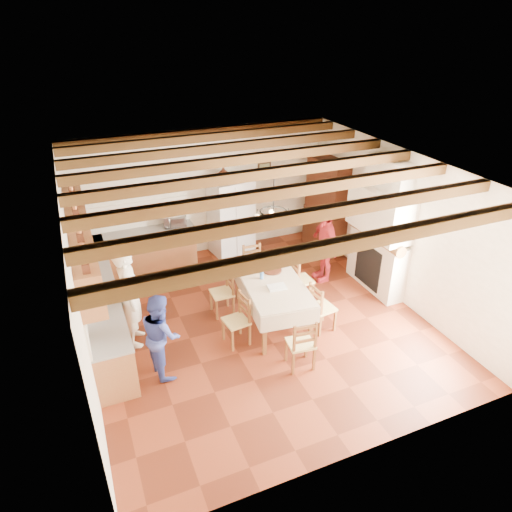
# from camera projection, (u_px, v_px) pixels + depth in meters

# --- Properties ---
(floor) EXTENTS (6.00, 6.50, 0.02)m
(floor) POSITION_uv_depth(u_px,v_px,m) (257.00, 322.00, 8.73)
(floor) COLOR #511E0F
(floor) RESTS_ON ground
(ceiling) EXTENTS (6.00, 6.50, 0.02)m
(ceiling) POSITION_uv_depth(u_px,v_px,m) (258.00, 169.00, 7.30)
(ceiling) COLOR white
(ceiling) RESTS_ON ground
(wall_back) EXTENTS (6.00, 0.02, 3.00)m
(wall_back) POSITION_uv_depth(u_px,v_px,m) (203.00, 192.00, 10.66)
(wall_back) COLOR beige
(wall_back) RESTS_ON ground
(wall_front) EXTENTS (6.00, 0.02, 3.00)m
(wall_front) POSITION_uv_depth(u_px,v_px,m) (365.00, 370.00, 5.36)
(wall_front) COLOR beige
(wall_front) RESTS_ON ground
(wall_left) EXTENTS (0.02, 6.50, 3.00)m
(wall_left) POSITION_uv_depth(u_px,v_px,m) (77.00, 287.00, 6.98)
(wall_left) COLOR beige
(wall_left) RESTS_ON ground
(wall_right) EXTENTS (0.02, 6.50, 3.00)m
(wall_right) POSITION_uv_depth(u_px,v_px,m) (397.00, 225.00, 9.04)
(wall_right) COLOR beige
(wall_right) RESTS_ON ground
(ceiling_beams) EXTENTS (6.00, 6.30, 0.16)m
(ceiling_beams) POSITION_uv_depth(u_px,v_px,m) (257.00, 175.00, 7.35)
(ceiling_beams) COLOR #3D2612
(ceiling_beams) RESTS_ON ground
(lower_cabinets_left) EXTENTS (0.60, 4.30, 0.86)m
(lower_cabinets_left) POSITION_uv_depth(u_px,v_px,m) (101.00, 305.00, 8.45)
(lower_cabinets_left) COLOR brown
(lower_cabinets_left) RESTS_ON ground
(lower_cabinets_back) EXTENTS (2.30, 0.60, 0.86)m
(lower_cabinets_back) POSITION_uv_depth(u_px,v_px,m) (144.00, 250.00, 10.39)
(lower_cabinets_back) COLOR brown
(lower_cabinets_back) RESTS_ON ground
(countertop_left) EXTENTS (0.62, 4.30, 0.04)m
(countertop_left) POSITION_uv_depth(u_px,v_px,m) (97.00, 284.00, 8.24)
(countertop_left) COLOR gray
(countertop_left) RESTS_ON lower_cabinets_left
(countertop_back) EXTENTS (2.34, 0.62, 0.04)m
(countertop_back) POSITION_uv_depth(u_px,v_px,m) (142.00, 233.00, 10.17)
(countertop_back) COLOR gray
(countertop_back) RESTS_ON lower_cabinets_back
(backsplash_left) EXTENTS (0.03, 4.30, 0.60)m
(backsplash_left) POSITION_uv_depth(u_px,v_px,m) (77.00, 272.00, 7.99)
(backsplash_left) COLOR silver
(backsplash_left) RESTS_ON ground
(backsplash_back) EXTENTS (2.30, 0.03, 0.60)m
(backsplash_back) POSITION_uv_depth(u_px,v_px,m) (138.00, 215.00, 10.25)
(backsplash_back) COLOR silver
(backsplash_back) RESTS_ON ground
(upper_cabinets) EXTENTS (0.35, 4.20, 0.70)m
(upper_cabinets) POSITION_uv_depth(u_px,v_px,m) (80.00, 237.00, 7.74)
(upper_cabinets) COLOR brown
(upper_cabinets) RESTS_ON ground
(fireplace) EXTENTS (0.56, 1.60, 2.80)m
(fireplace) POSITION_uv_depth(u_px,v_px,m) (378.00, 228.00, 9.15)
(fireplace) COLOR beige
(fireplace) RESTS_ON ground
(wall_picture) EXTENTS (0.34, 0.03, 0.42)m
(wall_picture) POSITION_uv_depth(u_px,v_px,m) (264.00, 170.00, 11.00)
(wall_picture) COLOR #302214
(wall_picture) RESTS_ON ground
(refrigerator) EXTENTS (1.02, 0.88, 1.85)m
(refrigerator) POSITION_uv_depth(u_px,v_px,m) (231.00, 217.00, 10.84)
(refrigerator) COLOR silver
(refrigerator) RESTS_ON floor
(hutch) EXTENTS (0.65, 1.29, 2.25)m
(hutch) POSITION_uv_depth(u_px,v_px,m) (327.00, 206.00, 10.93)
(hutch) COLOR #33170C
(hutch) RESTS_ON floor
(dining_table) EXTENTS (1.27, 2.14, 0.89)m
(dining_table) POSITION_uv_depth(u_px,v_px,m) (272.00, 284.00, 8.38)
(dining_table) COLOR silver
(dining_table) RESTS_ON floor
(chandelier) EXTENTS (0.47, 0.47, 0.03)m
(chandelier) POSITION_uv_depth(u_px,v_px,m) (273.00, 211.00, 7.70)
(chandelier) COLOR black
(chandelier) RESTS_ON ground
(chair_left_near) EXTENTS (0.45, 0.46, 0.96)m
(chair_left_near) POSITION_uv_depth(u_px,v_px,m) (236.00, 320.00, 7.95)
(chair_left_near) COLOR brown
(chair_left_near) RESTS_ON floor
(chair_left_far) EXTENTS (0.40, 0.42, 0.96)m
(chair_left_far) POSITION_uv_depth(u_px,v_px,m) (222.00, 292.00, 8.75)
(chair_left_far) COLOR brown
(chair_left_far) RESTS_ON floor
(chair_right_near) EXTENTS (0.45, 0.46, 0.96)m
(chair_right_near) POSITION_uv_depth(u_px,v_px,m) (322.00, 307.00, 8.31)
(chair_right_near) COLOR brown
(chair_right_near) RESTS_ON floor
(chair_right_far) EXTENTS (0.41, 0.43, 0.96)m
(chair_right_far) POSITION_uv_depth(u_px,v_px,m) (301.00, 279.00, 9.17)
(chair_right_far) COLOR brown
(chair_right_far) RESTS_ON floor
(chair_end_near) EXTENTS (0.47, 0.45, 0.96)m
(chair_end_near) POSITION_uv_depth(u_px,v_px,m) (301.00, 342.00, 7.41)
(chair_end_near) COLOR brown
(chair_end_near) RESTS_ON floor
(chair_end_far) EXTENTS (0.44, 0.42, 0.96)m
(chair_end_far) POSITION_uv_depth(u_px,v_px,m) (254.00, 268.00, 9.58)
(chair_end_far) COLOR brown
(chair_end_far) RESTS_ON floor
(person_man) EXTENTS (0.58, 0.76, 1.89)m
(person_man) POSITION_uv_depth(u_px,v_px,m) (131.00, 296.00, 7.77)
(person_man) COLOR white
(person_man) RESTS_ON floor
(person_woman_blue) EXTENTS (0.64, 0.77, 1.45)m
(person_woman_blue) POSITION_uv_depth(u_px,v_px,m) (161.00, 335.00, 7.20)
(person_woman_blue) COLOR #38469D
(person_woman_blue) RESTS_ON floor
(person_woman_red) EXTENTS (0.46, 0.99, 1.65)m
(person_woman_red) POSITION_uv_depth(u_px,v_px,m) (324.00, 245.00, 9.75)
(person_woman_red) COLOR red
(person_woman_red) RESTS_ON floor
(microwave) EXTENTS (0.56, 0.43, 0.28)m
(microwave) POSITION_uv_depth(u_px,v_px,m) (175.00, 221.00, 10.36)
(microwave) COLOR silver
(microwave) RESTS_ON countertop_back
(fridge_vase) EXTENTS (0.37, 0.37, 0.32)m
(fridge_vase) POSITION_uv_depth(u_px,v_px,m) (224.00, 174.00, 10.28)
(fridge_vase) COLOR #33170C
(fridge_vase) RESTS_ON refrigerator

